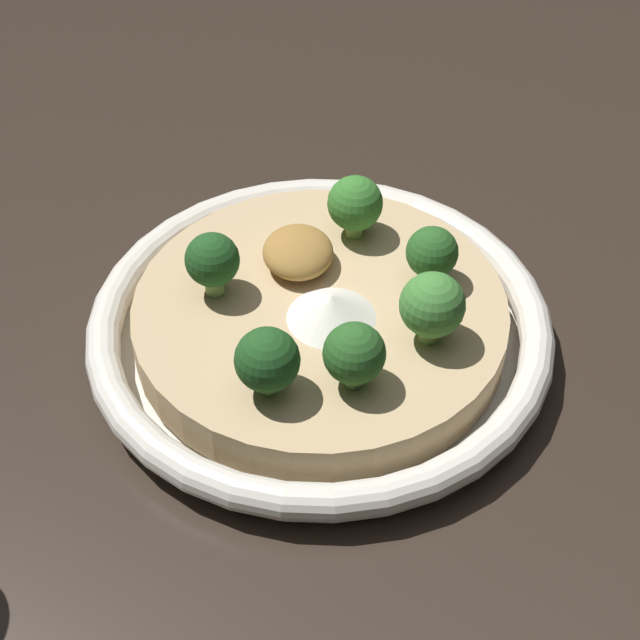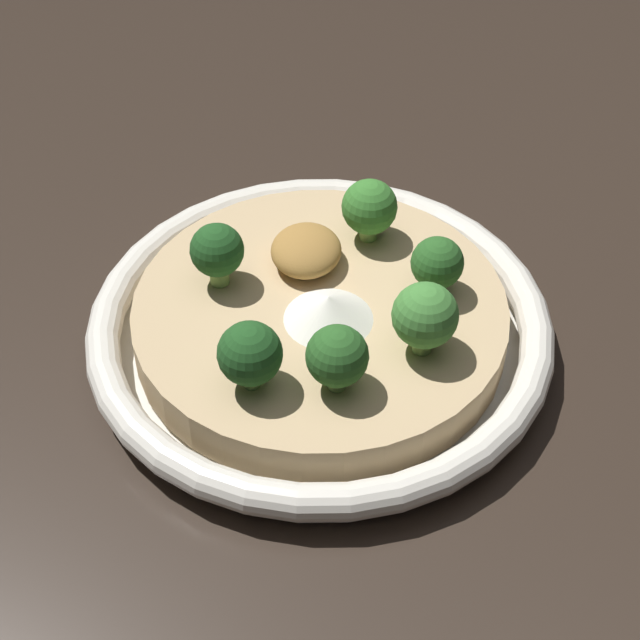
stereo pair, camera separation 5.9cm
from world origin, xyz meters
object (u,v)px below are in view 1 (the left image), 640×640
broccoli_back_left (267,361)px  broccoli_right (355,204)px  broccoli_front_right (432,253)px  broccoli_front (432,306)px  risotto_bowl (320,325)px  broccoli_back (212,261)px  broccoli_left (354,354)px

broccoli_back_left → broccoli_right: bearing=-23.4°
broccoli_front_right → broccoli_front: (-0.05, 0.01, 0.00)m
risotto_bowl → broccoli_back: broccoli_back is taller
broccoli_back → broccoli_right: bearing=-60.3°
broccoli_left → broccoli_front_right: size_ratio=1.08×
broccoli_left → broccoli_front_right: broccoli_left is taller
risotto_bowl → broccoli_right: bearing=-21.7°
broccoli_back_left → broccoli_left: bearing=-86.3°
risotto_bowl → broccoli_front: 0.08m
broccoli_right → broccoli_front: size_ratio=0.93×
broccoli_back_left → broccoli_right: size_ratio=1.01×
risotto_bowl → broccoli_left: size_ratio=6.87×
risotto_bowl → broccoli_left: 0.08m
broccoli_right → broccoli_front: bearing=-160.0°
broccoli_back_left → broccoli_left: size_ratio=1.04×
broccoli_back_left → broccoli_back: size_ratio=1.02×
broccoli_back_left → broccoli_back: same height
broccoli_left → broccoli_front: (0.03, -0.05, 0.00)m
broccoli_left → broccoli_front_right: 0.10m
risotto_bowl → broccoli_front: bearing=-118.3°
broccoli_back_left → risotto_bowl: bearing=-25.0°
broccoli_back → risotto_bowl: bearing=-102.6°
broccoli_back_left → broccoli_front_right: size_ratio=1.12×
broccoli_back_left → broccoli_back: 0.09m
broccoli_right → broccoli_front: 0.10m
broccoli_right → broccoli_left: bearing=175.2°
broccoli_front → broccoli_back: bearing=69.3°
risotto_bowl → broccoli_right: broccoli_right is taller
broccoli_back_left → broccoli_front_right: 0.13m
broccoli_back_left → broccoli_left: (0.00, -0.05, -0.00)m
risotto_bowl → broccoli_back_left: size_ratio=6.62×
risotto_bowl → broccoli_front: size_ratio=6.21×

